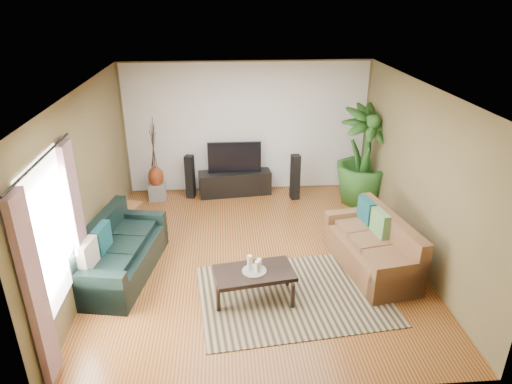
{
  "coord_description": "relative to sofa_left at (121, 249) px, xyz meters",
  "views": [
    {
      "loc": [
        -0.48,
        -6.3,
        3.95
      ],
      "look_at": [
        0.0,
        0.2,
        1.05
      ],
      "focal_mm": 32.0,
      "sensor_mm": 36.0,
      "label": 1
    }
  ],
  "objects": [
    {
      "name": "plant_pot",
      "position": [
        4.3,
        2.27,
        -0.28
      ],
      "size": [
        0.36,
        0.36,
        0.28
      ],
      "primitive_type": "cylinder",
      "color": "black",
      "rests_on": "floor"
    },
    {
      "name": "area_rug",
      "position": [
        2.5,
        -0.73,
        -0.42
      ],
      "size": [
        2.81,
        2.14,
        0.01
      ],
      "primitive_type": "cube",
      "rotation": [
        0.0,
        0.0,
        0.11
      ],
      "color": "#9C875C",
      "rests_on": "floor"
    },
    {
      "name": "wall_right",
      "position": [
        4.55,
        0.34,
        0.92
      ],
      "size": [
        0.0,
        5.5,
        5.5
      ],
      "primitive_type": "plane",
      "rotation": [
        1.57,
        0.0,
        -1.57
      ],
      "color": "brown",
      "rests_on": "ground"
    },
    {
      "name": "television",
      "position": [
        1.78,
        2.84,
        0.39
      ],
      "size": [
        1.09,
        0.06,
        0.64
      ],
      "primitive_type": "cube",
      "color": "black",
      "rests_on": "tv_stand"
    },
    {
      "name": "vase",
      "position": [
        0.19,
        2.7,
        0.07
      ],
      "size": [
        0.31,
        0.31,
        0.43
      ],
      "primitive_type": "ellipsoid",
      "color": "maroon",
      "rests_on": "pedestal"
    },
    {
      "name": "backwall_panel",
      "position": [
        2.05,
        3.08,
        0.93
      ],
      "size": [
        4.9,
        0.0,
        4.9
      ],
      "primitive_type": "plane",
      "rotation": [
        1.57,
        0.0,
        0.0
      ],
      "color": "white",
      "rests_on": "ground"
    },
    {
      "name": "window_pane",
      "position": [
        -0.43,
        -1.26,
        0.97
      ],
      "size": [
        0.0,
        1.8,
        1.8
      ],
      "primitive_type": "plane",
      "rotation": [
        1.57,
        0.0,
        1.57
      ],
      "color": "white",
      "rests_on": "ground"
    },
    {
      "name": "wall_back",
      "position": [
        2.05,
        3.09,
        0.93
      ],
      "size": [
        5.0,
        0.0,
        5.0
      ],
      "primitive_type": "plane",
      "rotation": [
        1.57,
        0.0,
        0.0
      ],
      "color": "brown",
      "rests_on": "ground"
    },
    {
      "name": "curtain_rod",
      "position": [
        -0.38,
        -1.26,
        1.87
      ],
      "size": [
        0.03,
        1.9,
        0.03
      ],
      "primitive_type": "cylinder",
      "rotation": [
        1.57,
        0.0,
        0.0
      ],
      "color": "black",
      "rests_on": "ground"
    },
    {
      "name": "potted_plant",
      "position": [
        4.3,
        2.27,
        0.55
      ],
      "size": [
        1.32,
        1.32,
        1.95
      ],
      "primitive_type": "imported",
      "rotation": [
        0.0,
        0.0,
        0.24
      ],
      "color": "#23511B",
      "rests_on": "floor"
    },
    {
      "name": "coffee_table",
      "position": [
        1.94,
        -0.74,
        -0.2
      ],
      "size": [
        1.16,
        0.75,
        0.44
      ],
      "primitive_type": "cube",
      "rotation": [
        0.0,
        0.0,
        0.16
      ],
      "color": "black",
      "rests_on": "floor"
    },
    {
      "name": "speaker_left",
      "position": [
        0.86,
        2.74,
        0.03
      ],
      "size": [
        0.2,
        0.22,
        0.9
      ],
      "primitive_type": "cube",
      "rotation": [
        0.0,
        0.0,
        -0.26
      ],
      "color": "black",
      "rests_on": "floor"
    },
    {
      "name": "speaker_right",
      "position": [
        3.0,
        2.52,
        0.04
      ],
      "size": [
        0.19,
        0.21,
        0.94
      ],
      "primitive_type": "cube",
      "rotation": [
        0.0,
        0.0,
        0.14
      ],
      "color": "black",
      "rests_on": "floor"
    },
    {
      "name": "curtain_near",
      "position": [
        -0.38,
        -2.01,
        0.72
      ],
      "size": [
        0.08,
        0.35,
        2.2
      ],
      "primitive_type": "cube",
      "color": "gray",
      "rests_on": "ground"
    },
    {
      "name": "wall_left",
      "position": [
        -0.45,
        0.34,
        0.92
      ],
      "size": [
        0.0,
        5.5,
        5.5
      ],
      "primitive_type": "plane",
      "rotation": [
        1.57,
        0.0,
        1.57
      ],
      "color": "brown",
      "rests_on": "ground"
    },
    {
      "name": "pedestal",
      "position": [
        0.19,
        2.7,
        -0.26
      ],
      "size": [
        0.36,
        0.36,
        0.34
      ],
      "primitive_type": "cube",
      "rotation": [
        0.0,
        0.0,
        0.07
      ],
      "color": "gray",
      "rests_on": "floor"
    },
    {
      "name": "sofa_left",
      "position": [
        0.0,
        0.0,
        0.0
      ],
      "size": [
        1.17,
        2.06,
        0.85
      ],
      "primitive_type": "cube",
      "rotation": [
        0.0,
        0.0,
        1.39
      ],
      "color": "black",
      "rests_on": "floor"
    },
    {
      "name": "curtain_far",
      "position": [
        -0.38,
        -0.51,
        0.72
      ],
      "size": [
        0.08,
        0.35,
        2.2
      ],
      "primitive_type": "cube",
      "color": "gray",
      "rests_on": "ground"
    },
    {
      "name": "candle_short",
      "position": [
        2.01,
        -0.68,
        0.1
      ],
      "size": [
        0.07,
        0.07,
        0.14
      ],
      "primitive_type": "cylinder",
      "color": "#F6E7CF",
      "rests_on": "candle_tray"
    },
    {
      "name": "ceiling",
      "position": [
        2.05,
        0.34,
        2.28
      ],
      "size": [
        5.5,
        5.5,
        0.0
      ],
      "primitive_type": "plane",
      "rotation": [
        3.14,
        0.0,
        0.0
      ],
      "color": "white",
      "rests_on": "ground"
    },
    {
      "name": "wall_front",
      "position": [
        2.05,
        -2.41,
        0.93
      ],
      "size": [
        5.0,
        0.0,
        5.0
      ],
      "primitive_type": "plane",
      "rotation": [
        -1.57,
        0.0,
        0.0
      ],
      "color": "brown",
      "rests_on": "ground"
    },
    {
      "name": "candle_tall",
      "position": [
        1.88,
        -0.71,
        0.14
      ],
      "size": [
        0.07,
        0.07,
        0.22
      ],
      "primitive_type": "cylinder",
      "color": "white",
      "rests_on": "candle_tray"
    },
    {
      "name": "side_table",
      "position": [
        -0.2,
        1.25,
        -0.15
      ],
      "size": [
        0.63,
        0.63,
        0.54
      ],
      "primitive_type": "cube",
      "rotation": [
        0.0,
        0.0,
        -0.27
      ],
      "color": "brown",
      "rests_on": "floor"
    },
    {
      "name": "sofa_right",
      "position": [
        3.76,
        -0.12,
        0.0
      ],
      "size": [
        1.11,
        1.91,
        0.85
      ],
      "primitive_type": "cube",
      "rotation": [
        0.0,
        0.0,
        -1.39
      ],
      "color": "brown",
      "rests_on": "floor"
    },
    {
      "name": "candle_tray",
      "position": [
        1.94,
        -0.74,
        0.02
      ],
      "size": [
        0.33,
        0.33,
        0.01
      ],
      "primitive_type": "cylinder",
      "color": "gray",
      "rests_on": "coffee_table"
    },
    {
      "name": "floor",
      "position": [
        2.05,
        0.34,
        -0.42
      ],
      "size": [
        5.5,
        5.5,
        0.0
      ],
      "primitive_type": "plane",
      "color": "#945F26",
      "rests_on": "ground"
    },
    {
      "name": "tv_stand",
      "position": [
        1.78,
        2.84,
        -0.18
      ],
      "size": [
        1.52,
        0.61,
        0.49
      ],
      "primitive_type": "cube",
      "rotation": [
        0.0,
        0.0,
        0.11
      ],
      "color": "black",
      "rests_on": "floor"
    },
    {
      "name": "candle_mid",
      "position": [
        1.98,
        -0.78,
        0.11
      ],
      "size": [
        0.07,
        0.07,
        0.17
      ],
      "primitive_type": "cylinder",
      "color": "silver",
      "rests_on": "candle_tray"
    }
  ]
}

